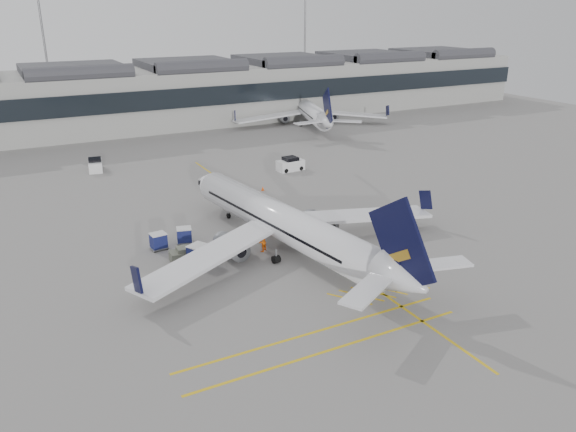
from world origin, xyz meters
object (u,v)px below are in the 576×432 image
ramp_agent_a (273,227)px  pushback_tug (184,255)px  ramp_agent_b (262,242)px  belt_loader (304,224)px  airliner_main (286,224)px  baggage_cart_a (184,235)px

ramp_agent_a → pushback_tug: ramp_agent_a is taller
ramp_agent_b → pushback_tug: 7.65m
ramp_agent_b → pushback_tug: size_ratio=0.76×
belt_loader → ramp_agent_a: belt_loader is taller
ramp_agent_b → ramp_agent_a: bearing=-160.8°
airliner_main → belt_loader: 6.66m
baggage_cart_a → ramp_agent_a: 9.19m
ramp_agent_a → ramp_agent_b: 4.30m
airliner_main → pushback_tug: size_ratio=14.06×
pushback_tug → ramp_agent_a: bearing=13.4°
baggage_cart_a → airliner_main: bearing=-24.6°
airliner_main → ramp_agent_a: (0.75, 4.33, -1.94)m
ramp_agent_a → pushback_tug: bearing=139.1°
baggage_cart_a → pushback_tug: bearing=-94.6°
airliner_main → baggage_cart_a: size_ratio=19.92×
belt_loader → baggage_cart_a: belt_loader is taller
pushback_tug → ramp_agent_b: bearing=-7.3°
baggage_cart_a → belt_loader: bearing=4.2°
ramp_agent_b → pushback_tug: ramp_agent_b is taller
pushback_tug → belt_loader: bearing=10.8°
ramp_agent_b → belt_loader: bearing=176.4°
baggage_cart_a → ramp_agent_b: ramp_agent_b is taller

